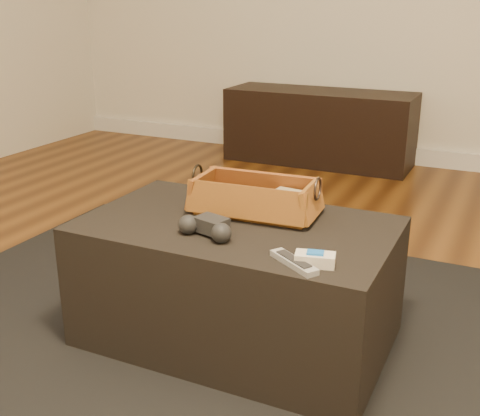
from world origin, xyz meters
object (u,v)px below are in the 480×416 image
at_px(ottoman, 237,281).
at_px(cream_gadget, 315,259).
at_px(game_controller, 207,227).
at_px(silver_remote, 294,262).
at_px(wicker_basket, 255,199).
at_px(media_cabinet, 319,127).
at_px(tv_remote, 247,207).

xyz_separation_m(ottoman, cream_gadget, (0.33, -0.20, 0.23)).
bearing_deg(game_controller, silver_remote, -14.93).
distance_m(wicker_basket, silver_remote, 0.43).
distance_m(media_cabinet, wicker_basket, 2.37).
distance_m(ottoman, silver_remote, 0.42).
xyz_separation_m(tv_remote, cream_gadget, (0.34, -0.29, -0.01)).
bearing_deg(ottoman, media_cabinet, 101.92).
height_order(ottoman, tv_remote, tv_remote).
bearing_deg(cream_gadget, ottoman, 148.52).
distance_m(tv_remote, game_controller, 0.24).
xyz_separation_m(media_cabinet, silver_remote, (0.79, -2.64, 0.19)).
height_order(wicker_basket, game_controller, wicker_basket).
bearing_deg(wicker_basket, ottoman, -98.43).
height_order(media_cabinet, silver_remote, media_cabinet).
relative_size(tv_remote, game_controller, 1.16).
relative_size(game_controller, cream_gadget, 1.65).
height_order(tv_remote, wicker_basket, wicker_basket).
height_order(media_cabinet, wicker_basket, wicker_basket).
xyz_separation_m(ottoman, tv_remote, (-0.00, 0.09, 0.24)).
height_order(media_cabinet, cream_gadget, media_cabinet).
height_order(ottoman, silver_remote, silver_remote).
relative_size(tv_remote, silver_remote, 1.34).
relative_size(media_cabinet, ottoman, 1.30).
bearing_deg(ottoman, tv_remote, 92.96).
distance_m(game_controller, silver_remote, 0.32).
bearing_deg(wicker_basket, silver_remote, -51.68).
height_order(tv_remote, game_controller, game_controller).
bearing_deg(wicker_basket, cream_gadget, -44.42).
height_order(media_cabinet, tv_remote, media_cabinet).
bearing_deg(silver_remote, tv_remote, 131.92).
bearing_deg(cream_gadget, tv_remote, 139.01).
distance_m(silver_remote, cream_gadget, 0.06).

